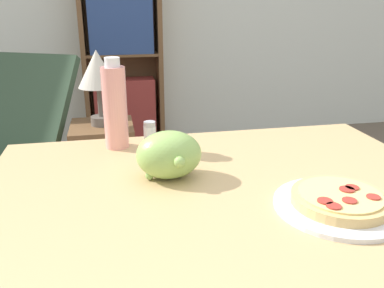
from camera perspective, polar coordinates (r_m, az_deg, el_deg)
The scene contains 9 objects.
dining_table at distance 0.97m, azimuth 4.76°, elevation -12.78°, with size 1.10×0.86×0.78m.
pizza_on_plate at distance 0.89m, azimuth 19.97°, elevation -7.65°, with size 0.26×0.26×0.04m.
grape_bunch at distance 0.96m, azimuth -3.29°, elevation -1.55°, with size 0.16×0.14×0.11m.
drink_bottle at distance 1.17m, azimuth -10.76°, elevation 5.23°, with size 0.07×0.07×0.26m.
salt_shaker at distance 1.19m, azimuth -5.93°, elevation 1.48°, with size 0.04×0.04×0.07m.
lounge_chair_near at distance 2.51m, azimuth -23.98°, elevation -2.96°, with size 0.82×0.94×0.88m.
bookshelf at distance 3.41m, azimuth -9.71°, elevation 11.27°, with size 0.63×0.27×1.52m.
side_table at distance 2.38m, azimuth -12.11°, elevation -3.47°, with size 0.34×0.34×0.53m.
table_lamp at distance 2.22m, azimuth -13.13°, elevation 9.77°, with size 0.21×0.21×0.41m.
Camera 1 is at (-0.26, -0.91, 1.18)m, focal length 38.00 mm.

